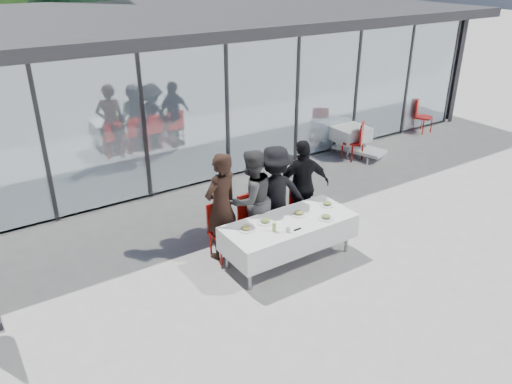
% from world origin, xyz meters
% --- Properties ---
extents(ground, '(90.00, 90.00, 0.00)m').
position_xyz_m(ground, '(0.00, 0.00, 0.00)').
color(ground, '#989490').
rests_on(ground, ground).
extents(pavilion, '(14.80, 8.80, 3.44)m').
position_xyz_m(pavilion, '(2.00, 8.16, 2.15)').
color(pavilion, gray).
rests_on(pavilion, ground).
extents(dining_table, '(2.26, 0.96, 0.75)m').
position_xyz_m(dining_table, '(0.12, 0.45, 0.54)').
color(dining_table, silver).
rests_on(dining_table, ground).
extents(diner_a, '(0.85, 0.85, 1.89)m').
position_xyz_m(diner_a, '(-0.74, 1.21, 0.94)').
color(diner_a, black).
rests_on(diner_a, ground).
extents(diner_chair_a, '(0.44, 0.44, 0.97)m').
position_xyz_m(diner_chair_a, '(-0.74, 1.20, 0.54)').
color(diner_chair_a, red).
rests_on(diner_chair_a, ground).
extents(diner_b, '(0.97, 0.97, 1.81)m').
position_xyz_m(diner_b, '(-0.14, 1.21, 0.90)').
color(diner_b, '#444444').
rests_on(diner_b, ground).
extents(diner_chair_b, '(0.44, 0.44, 0.97)m').
position_xyz_m(diner_chair_b, '(-0.14, 1.20, 0.54)').
color(diner_chair_b, red).
rests_on(diner_chair_b, ground).
extents(diner_c, '(1.44, 1.44, 1.78)m').
position_xyz_m(diner_c, '(0.36, 1.21, 0.89)').
color(diner_c, black).
rests_on(diner_c, ground).
extents(diner_chair_c, '(0.44, 0.44, 0.97)m').
position_xyz_m(diner_chair_c, '(0.36, 1.20, 0.54)').
color(diner_chair_c, red).
rests_on(diner_chair_c, ground).
extents(diner_d, '(1.29, 1.29, 1.76)m').
position_xyz_m(diner_d, '(0.99, 1.21, 0.88)').
color(diner_d, black).
rests_on(diner_d, ground).
extents(diner_chair_d, '(0.44, 0.44, 0.97)m').
position_xyz_m(diner_chair_d, '(0.99, 1.20, 0.54)').
color(diner_chair_d, red).
rests_on(diner_chair_d, ground).
extents(plate_a, '(0.27, 0.27, 0.07)m').
position_xyz_m(plate_a, '(-0.64, 0.59, 0.78)').
color(plate_a, silver).
rests_on(plate_a, dining_table).
extents(plate_b, '(0.27, 0.27, 0.07)m').
position_xyz_m(plate_b, '(-0.25, 0.63, 0.78)').
color(plate_b, silver).
rests_on(plate_b, dining_table).
extents(plate_c, '(0.27, 0.27, 0.07)m').
position_xyz_m(plate_c, '(0.39, 0.55, 0.78)').
color(plate_c, silver).
rests_on(plate_c, dining_table).
extents(plate_d, '(0.27, 0.27, 0.07)m').
position_xyz_m(plate_d, '(1.02, 0.56, 0.78)').
color(plate_d, silver).
rests_on(plate_d, dining_table).
extents(plate_extra, '(0.27, 0.27, 0.07)m').
position_xyz_m(plate_extra, '(0.68, 0.19, 0.78)').
color(plate_extra, silver).
rests_on(plate_extra, dining_table).
extents(juice_bottle, '(0.06, 0.06, 0.15)m').
position_xyz_m(juice_bottle, '(-0.29, 0.31, 0.83)').
color(juice_bottle, '#A1C452').
rests_on(juice_bottle, dining_table).
extents(drinking_glasses, '(0.07, 0.07, 0.10)m').
position_xyz_m(drinking_glasses, '(-0.11, 0.18, 0.80)').
color(drinking_glasses, silver).
rests_on(drinking_glasses, dining_table).
extents(folded_eyeglasses, '(0.14, 0.03, 0.01)m').
position_xyz_m(folded_eyeglasses, '(0.05, 0.15, 0.76)').
color(folded_eyeglasses, black).
rests_on(folded_eyeglasses, dining_table).
extents(spare_table_right, '(0.86, 0.86, 0.74)m').
position_xyz_m(spare_table_right, '(4.49, 3.68, 0.55)').
color(spare_table_right, silver).
rests_on(spare_table_right, ground).
extents(spare_chair_a, '(0.59, 0.59, 0.97)m').
position_xyz_m(spare_chair_a, '(7.52, 3.91, 0.54)').
color(spare_chair_a, red).
rests_on(spare_chair_a, ground).
extents(spare_chair_b, '(0.62, 0.62, 0.97)m').
position_xyz_m(spare_chair_b, '(4.37, 3.28, 0.54)').
color(spare_chair_b, red).
rests_on(spare_chair_b, ground).
extents(lounger, '(0.99, 1.45, 0.72)m').
position_xyz_m(lounger, '(4.57, 3.55, 0.26)').
color(lounger, silver).
rests_on(lounger, ground).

